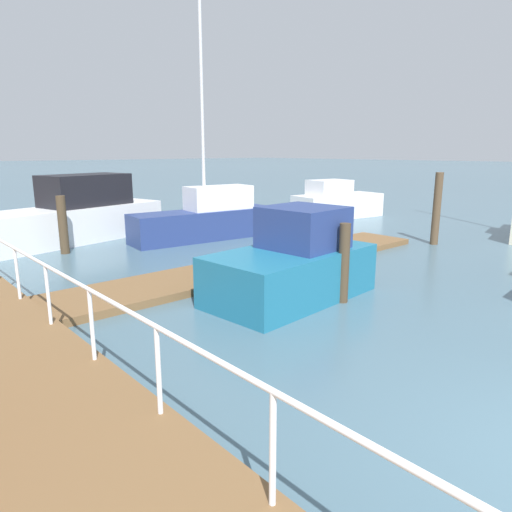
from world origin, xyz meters
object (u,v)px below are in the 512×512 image
Objects in this scene: moored_boat_1 at (208,218)px; moored_boat_5 at (293,264)px; moored_boat_0 at (336,203)px; moored_boat_4 at (73,216)px.

moored_boat_1 reaches higher than moored_boat_5.
moored_boat_4 is (-12.30, 2.59, 0.18)m from moored_boat_0.
moored_boat_4 reaches higher than moored_boat_0.
moored_boat_0 is 13.50m from moored_boat_5.
moored_boat_1 reaches higher than moored_boat_0.
moored_boat_1 is 5.02m from moored_boat_4.
moored_boat_0 is 1.19× the size of moored_boat_5.
moored_boat_1 is at bearing -36.48° from moored_boat_4.
moored_boat_5 reaches higher than moored_boat_0.
moored_boat_1 is 1.17× the size of moored_boat_4.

